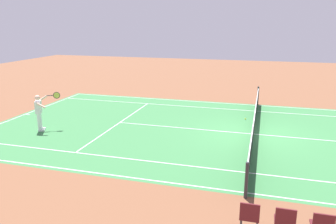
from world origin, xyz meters
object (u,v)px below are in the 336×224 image
Objects in this scene: tennis_net at (254,123)px; spectator_chair_2 at (285,221)px; tennis_player_near at (40,111)px; spectator_chair_3 at (250,215)px; tennis_ball at (245,119)px.

spectator_chair_2 is at bearing 97.07° from tennis_net.
tennis_net is 13.30× the size of spectator_chair_2.
tennis_player_near is at bearing -27.75° from spectator_chair_2.
spectator_chair_2 is (-0.93, 7.54, 0.03)m from tennis_net.
tennis_player_near reaches higher than spectator_chair_3.
tennis_player_near is at bearing 26.36° from tennis_ball.
spectator_chair_3 is at bearing 150.39° from tennis_player_near.
tennis_net is 7.59m from spectator_chair_2.
tennis_net is 6.89× the size of tennis_player_near.
tennis_player_near is 11.61m from spectator_chair_2.
tennis_net is 7.54m from spectator_chair_3.
tennis_player_near is 9.91m from tennis_ball.
tennis_player_near is at bearing -29.61° from spectator_chair_3.
tennis_player_near is 1.93× the size of spectator_chair_2.
tennis_player_near is 25.71× the size of tennis_ball.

